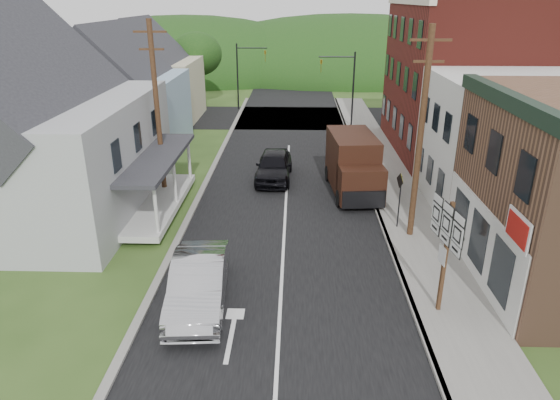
# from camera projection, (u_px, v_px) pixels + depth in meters

# --- Properties ---
(ground) EXTENTS (120.00, 120.00, 0.00)m
(ground) POSITION_uv_depth(u_px,v_px,m) (282.00, 275.00, 19.18)
(ground) COLOR #2D4719
(ground) RESTS_ON ground
(road) EXTENTS (9.00, 90.00, 0.02)m
(road) POSITION_uv_depth(u_px,v_px,m) (287.00, 185.00, 28.43)
(road) COLOR black
(road) RESTS_ON ground
(cross_road) EXTENTS (60.00, 9.00, 0.02)m
(cross_road) POSITION_uv_depth(u_px,v_px,m) (290.00, 118.00, 44.16)
(cross_road) COLOR black
(cross_road) RESTS_ON ground
(sidewalk_right) EXTENTS (2.80, 55.00, 0.15)m
(sidewalk_right) POSITION_uv_depth(u_px,v_px,m) (397.00, 198.00, 26.38)
(sidewalk_right) COLOR slate
(sidewalk_right) RESTS_ON ground
(curb_right) EXTENTS (0.20, 55.00, 0.15)m
(curb_right) POSITION_uv_depth(u_px,v_px,m) (372.00, 197.00, 26.42)
(curb_right) COLOR slate
(curb_right) RESTS_ON ground
(curb_left) EXTENTS (0.30, 55.00, 0.12)m
(curb_left) POSITION_uv_depth(u_px,v_px,m) (199.00, 196.00, 26.69)
(curb_left) COLOR slate
(curb_left) RESTS_ON ground
(storefront_white) EXTENTS (8.00, 7.00, 6.50)m
(storefront_white) POSITION_uv_depth(u_px,v_px,m) (515.00, 143.00, 24.55)
(storefront_white) COLOR silver
(storefront_white) RESTS_ON ground
(storefront_red) EXTENTS (8.00, 12.00, 10.00)m
(storefront_red) POSITION_uv_depth(u_px,v_px,m) (461.00, 78.00, 32.68)
(storefront_red) COLOR maroon
(storefront_red) RESTS_ON ground
(house_gray) EXTENTS (10.20, 12.24, 8.35)m
(house_gray) POSITION_uv_depth(u_px,v_px,m) (31.00, 127.00, 23.48)
(house_gray) COLOR #9EA0A3
(house_gray) RESTS_ON ground
(house_blue) EXTENTS (7.14, 8.16, 7.28)m
(house_blue) POSITION_uv_depth(u_px,v_px,m) (127.00, 96.00, 33.83)
(house_blue) COLOR #91A9C5
(house_blue) RESTS_ON ground
(house_cream) EXTENTS (7.14, 8.16, 7.28)m
(house_cream) POSITION_uv_depth(u_px,v_px,m) (155.00, 76.00, 42.17)
(house_cream) COLOR beige
(house_cream) RESTS_ON ground
(utility_pole_right) EXTENTS (1.60, 0.26, 9.00)m
(utility_pole_right) POSITION_uv_depth(u_px,v_px,m) (420.00, 135.00, 20.49)
(utility_pole_right) COLOR #472D19
(utility_pole_right) RESTS_ON ground
(utility_pole_left) EXTENTS (1.60, 0.26, 9.00)m
(utility_pole_left) POSITION_uv_depth(u_px,v_px,m) (157.00, 110.00, 25.01)
(utility_pole_left) COLOR #472D19
(utility_pole_left) RESTS_ON ground
(traffic_signal_right) EXTENTS (2.87, 0.20, 6.00)m
(traffic_signal_right) POSITION_uv_depth(u_px,v_px,m) (345.00, 81.00, 39.37)
(traffic_signal_right) COLOR black
(traffic_signal_right) RESTS_ON ground
(traffic_signal_left) EXTENTS (2.87, 0.20, 6.00)m
(traffic_signal_left) POSITION_uv_depth(u_px,v_px,m) (245.00, 69.00, 46.10)
(traffic_signal_left) COLOR black
(traffic_signal_left) RESTS_ON ground
(tree_left_c) EXTENTS (5.80, 5.80, 8.41)m
(tree_left_c) POSITION_uv_depth(u_px,v_px,m) (27.00, 56.00, 35.99)
(tree_left_c) COLOR #382616
(tree_left_c) RESTS_ON ground
(tree_left_d) EXTENTS (4.80, 4.80, 6.94)m
(tree_left_d) POSITION_uv_depth(u_px,v_px,m) (197.00, 54.00, 47.20)
(tree_left_d) COLOR #382616
(tree_left_d) RESTS_ON ground
(forested_ridge) EXTENTS (90.00, 30.00, 16.00)m
(forested_ridge) POSITION_uv_depth(u_px,v_px,m) (293.00, 73.00, 70.07)
(forested_ridge) COLOR #133911
(forested_ridge) RESTS_ON ground
(silver_sedan) EXTENTS (2.17, 5.26, 1.70)m
(silver_sedan) POSITION_uv_depth(u_px,v_px,m) (199.00, 284.00, 17.03)
(silver_sedan) COLOR #B5B4BA
(silver_sedan) RESTS_ON ground
(dark_sedan) EXTENTS (2.13, 4.97, 1.67)m
(dark_sedan) POSITION_uv_depth(u_px,v_px,m) (274.00, 166.00, 28.91)
(dark_sedan) COLOR black
(dark_sedan) RESTS_ON ground
(delivery_van) EXTENTS (2.74, 5.76, 3.12)m
(delivery_van) POSITION_uv_depth(u_px,v_px,m) (353.00, 165.00, 26.69)
(delivery_van) COLOR black
(delivery_van) RESTS_ON ground
(route_sign_cluster) EXTENTS (0.40, 2.22, 3.91)m
(route_sign_cluster) POSITION_uv_depth(u_px,v_px,m) (446.00, 242.00, 15.89)
(route_sign_cluster) COLOR #472D19
(route_sign_cluster) RESTS_ON sidewalk_right
(warning_sign) EXTENTS (0.18, 0.71, 2.60)m
(warning_sign) POSITION_uv_depth(u_px,v_px,m) (400.00, 193.00, 22.28)
(warning_sign) COLOR black
(warning_sign) RESTS_ON sidewalk_right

